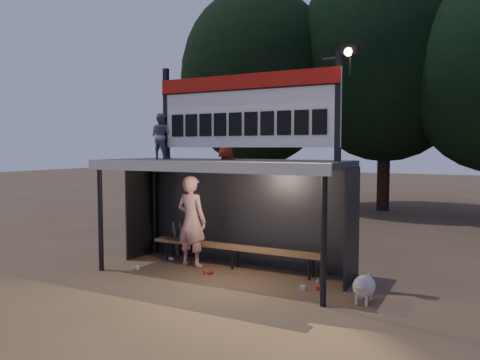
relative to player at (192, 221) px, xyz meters
The scene contains 12 objects.
ground 1.37m from the player, 16.32° to the right, with size 80.00×80.00×0.00m, color brown.
player is the anchor object (origin of this frame).
child_a 1.93m from the player, 145.99° to the right, with size 0.47×0.37×0.97m, color slate.
child_b 2.01m from the player, ahead, with size 0.48×0.31×0.99m, color #A72A19.
dugout_shelter 1.25m from the player, ahead, with size 5.10×2.08×2.32m.
scoreboard_assembly 2.78m from the player, 10.64° to the right, with size 4.10×0.27×1.99m.
bench 1.10m from the player, 17.25° to the left, with size 4.00×0.35×0.48m.
tree_left 11.17m from the player, 107.61° to the left, with size 6.46×6.46×9.27m.
tree_mid 12.52m from the player, 80.34° to the left, with size 7.22×7.22×10.36m.
dog 3.98m from the player, 10.28° to the right, with size 0.36×0.81×0.49m.
bats 1.00m from the player, 138.02° to the left, with size 0.48×0.33×0.84m.
litter 1.38m from the player, 21.89° to the right, with size 3.98×1.14×0.08m.
Camera 1 is at (4.65, -8.09, 2.57)m, focal length 35.00 mm.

